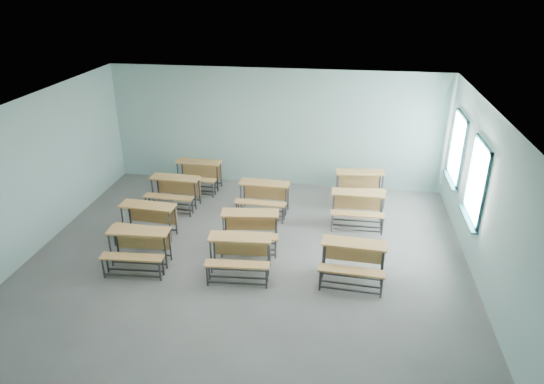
{
  "coord_description": "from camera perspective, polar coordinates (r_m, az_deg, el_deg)",
  "views": [
    {
      "loc": [
        1.8,
        -8.44,
        5.46
      ],
      "look_at": [
        0.33,
        1.2,
        1.0
      ],
      "focal_mm": 32.0,
      "sensor_mm": 36.0,
      "label": 1
    }
  ],
  "objects": [
    {
      "name": "desk_unit_r1c0",
      "position": [
        11.05,
        -14.54,
        -2.88
      ],
      "size": [
        1.27,
        0.89,
        0.77
      ],
      "rotation": [
        0.0,
        0.0,
        -0.06
      ],
      "color": "#C08745",
      "rests_on": "ground"
    },
    {
      "name": "desk_unit_r2c0",
      "position": [
        12.36,
        -11.44,
        0.47
      ],
      "size": [
        1.26,
        0.87,
        0.77
      ],
      "rotation": [
        0.0,
        0.0,
        -0.04
      ],
      "color": "#C08745",
      "rests_on": "ground"
    },
    {
      "name": "desk_unit_r0c2",
      "position": [
        9.41,
        9.52,
        -7.52
      ],
      "size": [
        1.27,
        0.89,
        0.77
      ],
      "rotation": [
        0.0,
        0.0,
        -0.06
      ],
      "color": "#C08745",
      "rests_on": "ground"
    },
    {
      "name": "desk_unit_r1c1",
      "position": [
        10.38,
        -2.62,
        -3.9
      ],
      "size": [
        1.32,
        0.96,
        0.77
      ],
      "rotation": [
        0.0,
        0.0,
        0.12
      ],
      "color": "#C08745",
      "rests_on": "ground"
    },
    {
      "name": "desk_unit_r3c0",
      "position": [
        13.28,
        -8.72,
        2.42
      ],
      "size": [
        1.27,
        0.89,
        0.77
      ],
      "rotation": [
        0.0,
        0.0,
        -0.05
      ],
      "color": "#C08745",
      "rests_on": "ground"
    },
    {
      "name": "desk_unit_r2c1",
      "position": [
        11.8,
        -1.0,
        -0.2
      ],
      "size": [
        1.26,
        0.88,
        0.77
      ],
      "rotation": [
        0.0,
        0.0,
        -0.05
      ],
      "color": "#C08745",
      "rests_on": "ground"
    },
    {
      "name": "desk_unit_r0c1",
      "position": [
        9.5,
        -3.82,
        -6.87
      ],
      "size": [
        1.28,
        0.91,
        0.77
      ],
      "rotation": [
        0.0,
        0.0,
        0.07
      ],
      "color": "#C08745",
      "rests_on": "ground"
    },
    {
      "name": "desk_unit_r0c0",
      "position": [
        10.05,
        -15.48,
        -5.89
      ],
      "size": [
        1.28,
        0.9,
        0.77
      ],
      "rotation": [
        0.0,
        0.0,
        0.06
      ],
      "color": "#C08745",
      "rests_on": "ground"
    },
    {
      "name": "room",
      "position": [
        9.47,
        -2.54,
        0.49
      ],
      "size": [
        9.04,
        8.04,
        3.24
      ],
      "color": "slate",
      "rests_on": "ground"
    },
    {
      "name": "desk_unit_r3c2",
      "position": [
        12.65,
        10.32,
        1.15
      ],
      "size": [
        1.3,
        0.94,
        0.77
      ],
      "rotation": [
        0.0,
        0.0,
        0.1
      ],
      "color": "#C08745",
      "rests_on": "ground"
    },
    {
      "name": "desk_unit_r2c2",
      "position": [
        11.46,
        10.05,
        -1.39
      ],
      "size": [
        1.23,
        0.83,
        0.77
      ],
      "rotation": [
        0.0,
        0.0,
        0.0
      ],
      "color": "#C08745",
      "rests_on": "ground"
    }
  ]
}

